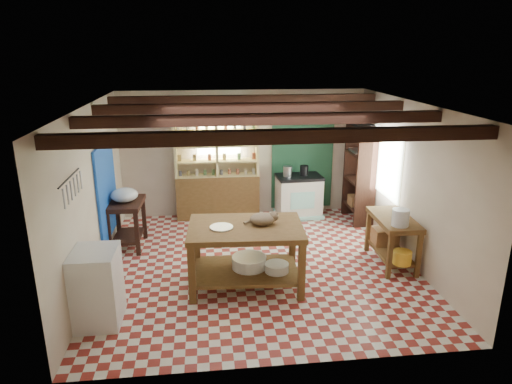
{
  "coord_description": "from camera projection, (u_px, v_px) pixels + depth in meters",
  "views": [
    {
      "loc": [
        -0.82,
        -6.72,
        3.4
      ],
      "look_at": [
        0.01,
        0.3,
        1.16
      ],
      "focal_mm": 32.0,
      "sensor_mm": 36.0,
      "label": 1
    }
  ],
  "objects": [
    {
      "name": "wall_back",
      "position": [
        243.0,
        154.0,
        9.45
      ],
      "size": [
        5.0,
        0.04,
        2.6
      ],
      "primitive_type": "cube",
      "color": "beige",
      "rests_on": "floor"
    },
    {
      "name": "shelving_unit",
      "position": [
        217.0,
        166.0,
        9.27
      ],
      "size": [
        1.7,
        0.34,
        2.2
      ],
      "primitive_type": "cube",
      "color": "#DDC97F",
      "rests_on": "floor"
    },
    {
      "name": "ceiling",
      "position": [
        258.0,
        105.0,
        6.69
      ],
      "size": [
        5.0,
        5.0,
        0.02
      ],
      "primitive_type": "cube",
      "color": "#424347",
      "rests_on": "wall_back"
    },
    {
      "name": "tall_rack",
      "position": [
        360.0,
        173.0,
        9.14
      ],
      "size": [
        0.4,
        0.86,
        2.0
      ],
      "primitive_type": "cube",
      "color": "#341A12",
      "rests_on": "floor"
    },
    {
      "name": "wall_left",
      "position": [
        92.0,
        195.0,
        6.81
      ],
      "size": [
        0.04,
        5.0,
        2.6
      ],
      "primitive_type": "cube",
      "color": "beige",
      "rests_on": "floor"
    },
    {
      "name": "basin_large",
      "position": [
        249.0,
        262.0,
        6.82
      ],
      "size": [
        0.54,
        0.54,
        0.18
      ],
      "primitive_type": "cylinder",
      "rotation": [
        0.0,
        0.0,
        -0.06
      ],
      "color": "silver",
      "rests_on": "work_table"
    },
    {
      "name": "stove",
      "position": [
        299.0,
        196.0,
        9.51
      ],
      "size": [
        0.95,
        0.67,
        0.89
      ],
      "primitive_type": "cube",
      "rotation": [
        0.0,
        0.0,
        0.07
      ],
      "color": "beige",
      "rests_on": "floor"
    },
    {
      "name": "wicker_basket",
      "position": [
        385.0,
        236.0,
        7.71
      ],
      "size": [
        0.4,
        0.33,
        0.28
      ],
      "primitive_type": "cube",
      "rotation": [
        0.0,
        0.0,
        -0.03
      ],
      "color": "#95653C",
      "rests_on": "right_counter"
    },
    {
      "name": "window_right",
      "position": [
        386.0,
        163.0,
        8.28
      ],
      "size": [
        0.02,
        1.3,
        1.2
      ],
      "primitive_type": "cube",
      "color": "silver",
      "rests_on": "wall_right"
    },
    {
      "name": "window_back",
      "position": [
        219.0,
        135.0,
        9.26
      ],
      "size": [
        0.9,
        0.02,
        0.8
      ],
      "primitive_type": "cube",
      "color": "silver",
      "rests_on": "wall_back"
    },
    {
      "name": "kettle_right",
      "position": [
        304.0,
        170.0,
        9.36
      ],
      "size": [
        0.18,
        0.18,
        0.21
      ],
      "primitive_type": "cylinder",
      "rotation": [
        0.0,
        0.0,
        0.07
      ],
      "color": "black",
      "rests_on": "stove"
    },
    {
      "name": "white_cabinet",
      "position": [
        97.0,
        287.0,
        5.79
      ],
      "size": [
        0.56,
        0.66,
        0.99
      ],
      "primitive_type": "cube",
      "rotation": [
        0.0,
        0.0,
        -0.01
      ],
      "color": "silver",
      "rests_on": "floor"
    },
    {
      "name": "utensil_rail",
      "position": [
        70.0,
        187.0,
        5.53
      ],
      "size": [
        0.06,
        0.9,
        0.28
      ],
      "primitive_type": "cube",
      "color": "black",
      "rests_on": "wall_left"
    },
    {
      "name": "basin_small",
      "position": [
        277.0,
        268.0,
        6.7
      ],
      "size": [
        0.38,
        0.38,
        0.12
      ],
      "primitive_type": "cylinder",
      "rotation": [
        0.0,
        0.0,
        -0.06
      ],
      "color": "silver",
      "rests_on": "work_table"
    },
    {
      "name": "steel_tray",
      "position": [
        221.0,
        227.0,
        6.52
      ],
      "size": [
        0.36,
        0.36,
        0.02
      ],
      "primitive_type": "cylinder",
      "rotation": [
        0.0,
        0.0,
        -0.06
      ],
      "color": "#AAA8B0",
      "rests_on": "work_table"
    },
    {
      "name": "yellow_tub",
      "position": [
        402.0,
        257.0,
        7.01
      ],
      "size": [
        0.29,
        0.29,
        0.21
      ],
      "primitive_type": "cylinder",
      "rotation": [
        0.0,
        0.0,
        -0.03
      ],
      "color": "gold",
      "rests_on": "right_counter"
    },
    {
      "name": "floor",
      "position": [
        258.0,
        265.0,
        7.48
      ],
      "size": [
        5.0,
        5.0,
        0.02
      ],
      "primitive_type": "cube",
      "color": "maroon",
      "rests_on": "ground"
    },
    {
      "name": "ceiling_beams",
      "position": [
        258.0,
        113.0,
        6.73
      ],
      "size": [
        5.0,
        3.8,
        0.15
      ],
      "primitive_type": "cube",
      "color": "#341A12",
      "rests_on": "ceiling"
    },
    {
      "name": "prep_table",
      "position": [
        127.0,
        224.0,
        8.03
      ],
      "size": [
        0.62,
        0.87,
        0.86
      ],
      "primitive_type": "cube",
      "rotation": [
        0.0,
        0.0,
        -0.05
      ],
      "color": "#341A12",
      "rests_on": "floor"
    },
    {
      "name": "blue_wall_patch",
      "position": [
        107.0,
        190.0,
        7.72
      ],
      "size": [
        0.04,
        1.4,
        1.6
      ],
      "primitive_type": "cube",
      "color": "blue",
      "rests_on": "wall_left"
    },
    {
      "name": "enamel_bowl",
      "position": [
        124.0,
        195.0,
        7.87
      ],
      "size": [
        0.49,
        0.49,
        0.23
      ],
      "primitive_type": "ellipsoid",
      "rotation": [
        0.0,
        0.0,
        -0.05
      ],
      "color": "silver",
      "rests_on": "prep_table"
    },
    {
      "name": "kettle_left",
      "position": [
        288.0,
        171.0,
        9.3
      ],
      "size": [
        0.19,
        0.19,
        0.21
      ],
      "primitive_type": "cylinder",
      "rotation": [
        0.0,
        0.0,
        0.07
      ],
      "color": "#AAA8B0",
      "rests_on": "stove"
    },
    {
      "name": "wall_front",
      "position": [
        287.0,
        260.0,
        4.72
      ],
      "size": [
        5.0,
        0.04,
        2.6
      ],
      "primitive_type": "cube",
      "color": "beige",
      "rests_on": "floor"
    },
    {
      "name": "wall_right",
      "position": [
        411.0,
        184.0,
        7.36
      ],
      "size": [
        0.04,
        5.0,
        2.6
      ],
      "primitive_type": "cube",
      "color": "beige",
      "rests_on": "floor"
    },
    {
      "name": "green_wall_patch",
      "position": [
        302.0,
        155.0,
        9.58
      ],
      "size": [
        1.3,
        0.04,
        2.3
      ],
      "primitive_type": "cube",
      "color": "#1C472D",
      "rests_on": "wall_back"
    },
    {
      "name": "work_table",
      "position": [
        246.0,
        256.0,
        6.73
      ],
      "size": [
        1.72,
        1.2,
        0.94
      ],
      "primitive_type": "cube",
      "rotation": [
        0.0,
        0.0,
        -0.06
      ],
      "color": "brown",
      "rests_on": "floor"
    },
    {
      "name": "pot_rack",
      "position": [
        308.0,
        113.0,
        8.9
      ],
      "size": [
        0.86,
        0.12,
        0.36
      ],
      "primitive_type": "cube",
      "color": "black",
      "rests_on": "ceiling"
    },
    {
      "name": "white_bucket",
      "position": [
        400.0,
        218.0,
        6.92
      ],
      "size": [
        0.27,
        0.27,
        0.26
      ],
      "primitive_type": "cylinder",
      "rotation": [
        0.0,
        0.0,
        -0.03
      ],
      "color": "silver",
      "rests_on": "right_counter"
    },
    {
      "name": "right_counter",
      "position": [
        392.0,
        241.0,
        7.41
      ],
      "size": [
        0.59,
        1.14,
        0.81
      ],
      "primitive_type": "cube",
      "rotation": [
        0.0,
        0.0,
        -0.03
      ],
      "color": "brown",
      "rests_on": "floor"
    },
    {
      "name": "cat",
      "position": [
        263.0,
        219.0,
        6.62
      ],
      "size": [
        0.41,
        0.33,
        0.17
      ],
      "primitive_type": "ellipsoid",
      "rotation": [
        0.0,
        0.0,
        0.11
      ],
      "color": "#8D7252",
      "rests_on": "work_table"
    }
  ]
}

